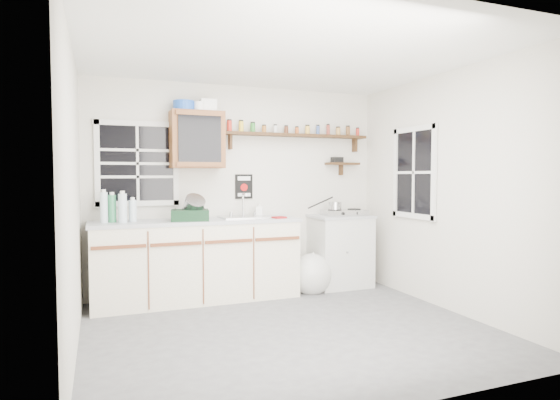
{
  "coord_description": "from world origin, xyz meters",
  "views": [
    {
      "loc": [
        -1.61,
        -3.92,
        1.41
      ],
      "look_at": [
        0.12,
        0.55,
        1.16
      ],
      "focal_mm": 30.0,
      "sensor_mm": 36.0,
      "label": 1
    }
  ],
  "objects": [
    {
      "name": "room",
      "position": [
        0.0,
        0.0,
        1.25
      ],
      "size": [
        3.64,
        3.24,
        2.54
      ],
      "color": "#4C4C4E",
      "rests_on": "ground"
    },
    {
      "name": "main_cabinet",
      "position": [
        -0.58,
        1.3,
        0.46
      ],
      "size": [
        2.31,
        0.63,
        0.92
      ],
      "color": "beige",
      "rests_on": "floor"
    },
    {
      "name": "right_cabinet",
      "position": [
        1.25,
        1.32,
        0.46
      ],
      "size": [
        0.73,
        0.57,
        0.91
      ],
      "color": "beige",
      "rests_on": "floor"
    },
    {
      "name": "sink",
      "position": [
        -0.05,
        1.3,
        0.93
      ],
      "size": [
        0.52,
        0.44,
        0.29
      ],
      "color": "#B1B1B5",
      "rests_on": "main_cabinet"
    },
    {
      "name": "upper_cabinet",
      "position": [
        -0.55,
        1.44,
        1.82
      ],
      "size": [
        0.6,
        0.32,
        0.65
      ],
      "color": "brown",
      "rests_on": "wall_back"
    },
    {
      "name": "upper_cabinet_clutter",
      "position": [
        -0.59,
        1.44,
        2.21
      ],
      "size": [
        0.49,
        0.24,
        0.14
      ],
      "color": "#1B4CB4",
      "rests_on": "upper_cabinet"
    },
    {
      "name": "spice_shelf",
      "position": [
        0.71,
        1.51,
        1.93
      ],
      "size": [
        1.91,
        0.18,
        0.35
      ],
      "color": "black",
      "rests_on": "wall_back"
    },
    {
      "name": "secondary_shelf",
      "position": [
        1.36,
        1.52,
        1.58
      ],
      "size": [
        0.45,
        0.16,
        0.24
      ],
      "color": "black",
      "rests_on": "wall_back"
    },
    {
      "name": "warning_sign",
      "position": [
        0.05,
        1.59,
        1.28
      ],
      "size": [
        0.22,
        0.02,
        0.3
      ],
      "color": "black",
      "rests_on": "wall_back"
    },
    {
      "name": "window_back",
      "position": [
        -1.2,
        1.59,
        1.55
      ],
      "size": [
        0.93,
        0.03,
        0.98
      ],
      "color": "black",
      "rests_on": "wall_back"
    },
    {
      "name": "window_right",
      "position": [
        1.79,
        0.55,
        1.45
      ],
      "size": [
        0.03,
        0.78,
        1.08
      ],
      "color": "black",
      "rests_on": "wall_back"
    },
    {
      "name": "water_bottles",
      "position": [
        -1.43,
        1.29,
        1.07
      ],
      "size": [
        0.37,
        0.15,
        0.35
      ],
      "color": "silver",
      "rests_on": "main_cabinet"
    },
    {
      "name": "dish_rack",
      "position": [
        -0.67,
        1.2,
        1.02
      ],
      "size": [
        0.45,
        0.36,
        0.3
      ],
      "rotation": [
        0.0,
        0.0,
        -0.16
      ],
      "color": "black",
      "rests_on": "main_cabinet"
    },
    {
      "name": "soap_bottle",
      "position": [
        0.2,
        1.44,
        1.01
      ],
      "size": [
        0.11,
        0.11,
        0.18
      ],
      "primitive_type": "imported",
      "rotation": [
        0.0,
        0.0,
        -0.43
      ],
      "color": "white",
      "rests_on": "main_cabinet"
    },
    {
      "name": "rag",
      "position": [
        0.33,
        1.11,
        0.93
      ],
      "size": [
        0.16,
        0.15,
        0.02
      ],
      "primitive_type": "cube",
      "rotation": [
        0.0,
        0.0,
        0.21
      ],
      "color": "maroon",
      "rests_on": "main_cabinet"
    },
    {
      "name": "hotplate",
      "position": [
        1.3,
        1.31,
        0.95
      ],
      "size": [
        0.58,
        0.35,
        0.08
      ],
      "rotation": [
        0.0,
        0.0,
        -0.09
      ],
      "color": "#B1B1B5",
      "rests_on": "right_cabinet"
    },
    {
      "name": "saucepan",
      "position": [
        1.15,
        1.31,
        1.03
      ],
      "size": [
        0.39,
        0.26,
        0.17
      ],
      "rotation": [
        0.0,
        0.0,
        -0.56
      ],
      "color": "#B1B1B5",
      "rests_on": "hotplate"
    },
    {
      "name": "trash_bag",
      "position": [
        0.77,
        1.16,
        0.22
      ],
      "size": [
        0.45,
        0.41,
        0.52
      ],
      "color": "beige",
      "rests_on": "floor"
    }
  ]
}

